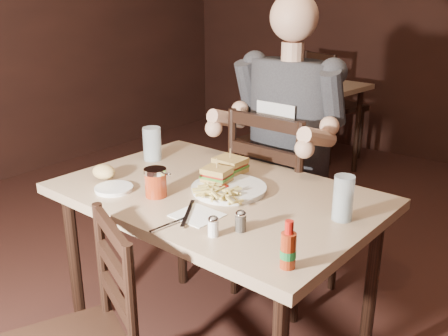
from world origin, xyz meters
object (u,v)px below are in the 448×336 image
Objects in this scene: dinner_plate at (229,190)px; side_plate at (114,189)px; bg_table at (307,95)px; diner at (285,106)px; main_table at (216,210)px; bg_chair_near at (271,139)px; chair_far at (287,205)px; glass_right at (343,198)px; bg_chair_far at (334,105)px; glass_left at (152,144)px; hot_sauce at (288,244)px; syrup_dispenser at (156,183)px.

side_plate is at bearing -143.87° from dinner_plate.
bg_table is 0.90× the size of diner.
side_plate is (0.53, -2.55, 0.09)m from bg_table.
bg_chair_near is at bearing 115.59° from main_table.
glass_right is at bearing 136.74° from chair_far.
bg_table is at bearing 112.34° from bg_chair_far.
glass_left reaches higher than dinner_plate.
diner is at bearing 44.64° from glass_left.
hot_sauce is (0.53, -0.93, 0.35)m from chair_far.
main_table is 0.62m from hot_sauce.
bg_chair_far is 2.99m from dinner_plate.
hot_sauce is (0.46, -0.35, 0.06)m from dinner_plate.
main_table is at bearing 95.94° from chair_far.
glass_right is 1.42× the size of syrup_dispenser.
syrup_dispenser is (-0.12, -0.78, 0.33)m from chair_far.
bg_chair_far is (0.00, 0.55, -0.19)m from bg_table.
side_plate is (0.53, -3.10, 0.28)m from bg_chair_far.
bg_table is at bearing 118.16° from diner.
diner is (0.81, -2.31, 0.51)m from bg_chair_far.
glass_left reaches higher than syrup_dispenser.
glass_right reaches higher than dinner_plate.
glass_left is at bearing 175.82° from glass_right.
main_table is 1.26× the size of bg_chair_far.
dinner_plate is 1.97× the size of side_plate.
bg_chair_far reaches higher than bg_table.
hot_sauce is (1.35, -3.19, 0.35)m from bg_chair_far.
diner reaches higher than syrup_dispenser.
bg_chair_near is 5.42× the size of glass_right.
bg_chair_far reaches higher than glass_left.
chair_far reaches higher than side_plate.
side_plate is (-0.82, 0.09, -0.07)m from hot_sauce.
chair_far reaches higher than bg_table.
bg_chair_near is (0.00, -0.55, -0.26)m from bg_table.
side_plate is at bearing -67.61° from glass_left.
glass_right is at bearing 6.47° from main_table.
hot_sauce is at bearing 123.11° from chair_far.
main_table is 8.26× the size of glass_left.
bg_chair_far is 3.16m from side_plate.
bg_chair_far is 6.56× the size of glass_left.
glass_left is at bearing 164.87° from main_table.
chair_far is (-0.03, 0.61, -0.20)m from main_table.
bg_chair_far reaches higher than dinner_plate.
bg_chair_near is (-0.82, 1.16, -0.07)m from chair_far.
diner is at bearing 83.72° from syrup_dispenser.
chair_far reaches higher than hot_sauce.
dinner_plate is at bearing 31.55° from main_table.
diner reaches higher than dinner_plate.
bg_chair_near reaches higher than bg_table.
dinner_plate is 0.58m from hot_sauce.
syrup_dispenser is at bearing 125.24° from bg_chair_far.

